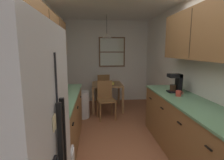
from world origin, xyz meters
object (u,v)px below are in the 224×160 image
(microwave_over_range, at_px, (8,46))
(coffee_maker, at_px, (176,83))
(mug_by_coffeemaker, at_px, (179,93))
(dining_chair_near, at_px, (106,98))
(storage_canister, at_px, (42,108))
(table_serving_bowl, at_px, (111,83))
(dining_chair_far, at_px, (103,87))
(trash_bin, at_px, (83,105))
(dining_table, at_px, (107,88))

(microwave_over_range, bearing_deg, coffee_maker, 33.55)
(microwave_over_range, distance_m, mug_by_coffeemaker, 2.47)
(microwave_over_range, distance_m, dining_chair_near, 3.05)
(storage_canister, height_order, table_serving_bowl, storage_canister)
(dining_chair_far, relative_size, trash_bin, 1.37)
(table_serving_bowl, bearing_deg, storage_canister, -110.71)
(coffee_maker, bearing_deg, dining_chair_far, 115.22)
(trash_bin, distance_m, coffee_maker, 2.28)
(dining_chair_far, distance_m, mug_by_coffeemaker, 3.01)
(dining_chair_near, bearing_deg, microwave_over_range, -110.09)
(dining_chair_far, bearing_deg, dining_table, -82.76)
(dining_chair_far, distance_m, storage_canister, 3.61)
(trash_bin, distance_m, table_serving_bowl, 0.99)
(trash_bin, distance_m, mug_by_coffeemaker, 2.35)
(microwave_over_range, height_order, trash_bin, microwave_over_range)
(dining_chair_near, distance_m, table_serving_bowl, 0.64)
(dining_chair_near, xyz_separation_m, trash_bin, (-0.56, 0.05, -0.17))
(dining_table, relative_size, storage_canister, 4.33)
(dining_table, bearing_deg, storage_canister, -108.33)
(coffee_maker, height_order, mug_by_coffeemaker, coffee_maker)
(trash_bin, relative_size, coffee_maker, 2.01)
(dining_table, distance_m, storage_canister, 3.01)
(storage_canister, relative_size, coffee_maker, 0.60)
(microwave_over_range, xyz_separation_m, storage_canister, (0.11, 0.44, -0.68))
(mug_by_coffeemaker, bearing_deg, dining_chair_near, 126.15)
(dining_table, height_order, table_serving_bowl, table_serving_bowl)
(dining_table, relative_size, coffee_maker, 2.62)
(dining_chair_near, distance_m, mug_by_coffeemaker, 1.91)
(dining_chair_near, height_order, storage_canister, storage_canister)
(dining_table, relative_size, mug_by_coffeemaker, 6.79)
(microwave_over_range, bearing_deg, dining_chair_near, 69.91)
(dining_chair_near, xyz_separation_m, mug_by_coffeemaker, (1.10, -1.50, 0.45))
(microwave_over_range, distance_m, trash_bin, 3.04)
(microwave_over_range, height_order, coffee_maker, microwave_over_range)
(dining_chair_near, xyz_separation_m, storage_canister, (-0.86, -2.20, 0.50))
(dining_table, distance_m, mug_by_coffeemaker, 2.39)
(dining_table, relative_size, dining_chair_far, 0.95)
(microwave_over_range, height_order, dining_table, microwave_over_range)
(dining_table, distance_m, dining_chair_near, 0.65)
(coffee_maker, bearing_deg, dining_chair_near, 133.84)
(trash_bin, xyz_separation_m, coffee_maker, (1.73, -1.27, 0.74))
(mug_by_coffeemaker, bearing_deg, dining_table, 115.43)
(dining_chair_near, relative_size, storage_canister, 4.56)
(dining_chair_near, relative_size, coffee_maker, 2.76)
(dining_chair_near, bearing_deg, dining_table, 82.77)
(storage_canister, bearing_deg, dining_chair_near, 68.68)
(microwave_over_range, relative_size, coffee_maker, 1.73)
(microwave_over_range, relative_size, dining_table, 0.66)
(dining_table, xyz_separation_m, dining_chair_near, (-0.08, -0.64, -0.10))
(trash_bin, xyz_separation_m, table_serving_bowl, (0.74, 0.51, 0.42))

